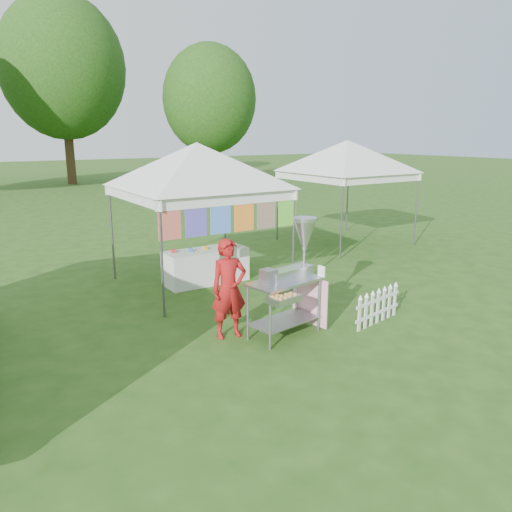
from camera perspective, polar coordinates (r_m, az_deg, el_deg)
ground at (r=8.05m, az=4.98°, el=-9.40°), size 120.00×120.00×0.00m
canopy_main at (r=10.39m, az=-6.80°, el=12.71°), size 4.24×4.24×3.45m
canopy_right at (r=14.79m, az=10.45°, el=12.89°), size 4.24×4.24×3.45m
tree_mid at (r=34.89m, az=-21.25°, el=19.43°), size 7.60×7.60×11.52m
tree_right at (r=31.48m, az=-5.33°, el=17.39°), size 5.60×5.60×8.42m
donut_cart at (r=7.95m, az=4.33°, el=-1.35°), size 1.35×1.11×1.86m
vendor at (r=7.86m, az=-3.11°, el=-3.76°), size 0.64×0.47×1.60m
picket_fence at (r=8.81m, az=13.76°, el=-5.69°), size 1.24×0.27×0.56m
display_table at (r=10.90m, az=-5.75°, el=-1.16°), size 1.80×0.70×0.73m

